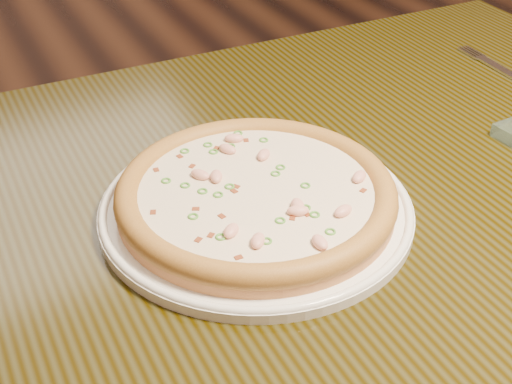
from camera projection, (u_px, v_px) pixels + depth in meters
name	position (u px, v px, depth m)	size (l,w,h in m)	color
ground	(225.00, 223.00, 2.06)	(9.00, 9.00, 0.00)	black
hero_table	(319.00, 230.00, 0.96)	(1.20, 0.80, 0.75)	black
plate	(256.00, 207.00, 0.82)	(0.36, 0.36, 0.02)	white
pizza	(256.00, 194.00, 0.81)	(0.32, 0.32, 0.03)	tan
fork	(499.00, 68.00, 1.14)	(0.02, 0.18, 0.00)	silver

